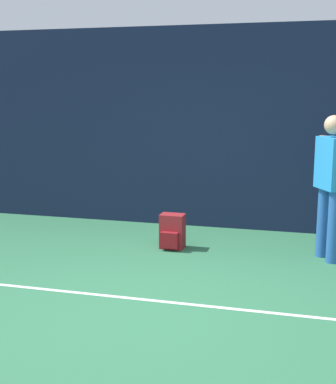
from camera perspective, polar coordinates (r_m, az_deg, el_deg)
ground_plane at (r=5.06m, az=-1.18°, el=-12.04°), size 12.00×12.00×0.00m
back_fence at (r=7.61m, az=5.05°, el=6.81°), size 10.00×0.10×2.87m
court_line at (r=5.12m, az=-0.95°, el=-11.71°), size 9.00×0.05×0.00m
tennis_player at (r=6.38m, az=17.18°, el=1.35°), size 0.38×0.48×1.70m
backpack at (r=6.69m, az=0.45°, el=-4.36°), size 0.30×0.29×0.44m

